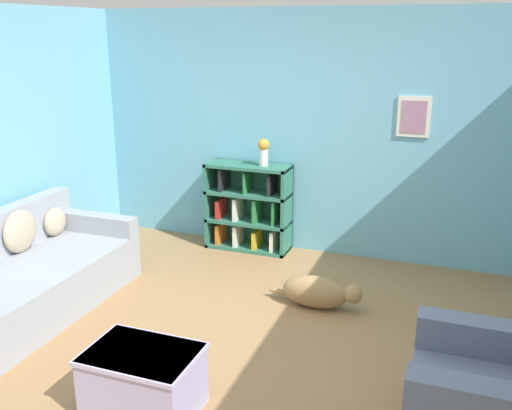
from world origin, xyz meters
TOP-DOWN VIEW (x-y plane):
  - ground_plane at (0.00, 0.00)m, footprint 14.00×14.00m
  - wall_back at (0.00, 2.25)m, footprint 5.60×0.13m
  - couch at (-2.00, -0.04)m, footprint 0.96×2.00m
  - bookshelf at (-0.69, 2.03)m, footprint 0.93×0.34m
  - coffee_table at (-0.28, -0.92)m, footprint 0.71×0.51m
  - dog at (0.41, 0.88)m, footprint 0.87×0.26m
  - vase at (-0.51, 2.01)m, footprint 0.12×0.12m

SIDE VIEW (x-z plane):
  - ground_plane at x=0.00m, z-range 0.00..0.00m
  - dog at x=0.41m, z-range 0.00..0.29m
  - coffee_table at x=-0.28m, z-range 0.01..0.45m
  - couch at x=-2.00m, z-range -0.11..0.72m
  - bookshelf at x=-0.69m, z-range -0.02..0.95m
  - vase at x=-0.51m, z-range 0.99..1.28m
  - wall_back at x=0.00m, z-range 0.00..2.60m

